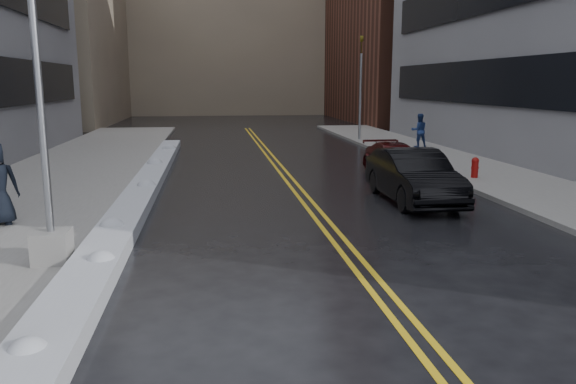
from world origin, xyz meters
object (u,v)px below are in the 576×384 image
object	(u,v)px
pedestrian_east	(419,130)
car_black	(413,176)
traffic_signal	(361,84)
car_maroon	(395,160)
lamppost	(43,136)
fire_hydrant	(475,166)

from	to	relation	value
pedestrian_east	car_black	xyz separation A→B (m)	(-4.92, -12.58, -0.25)
traffic_signal	car_black	xyz separation A→B (m)	(-2.91, -17.03, -2.63)
car_black	car_maroon	distance (m)	4.86
car_maroon	car_black	bearing A→B (deg)	-101.81
traffic_signal	car_maroon	xyz separation A→B (m)	(-1.89, -12.29, -2.79)
lamppost	fire_hydrant	distance (m)	14.81
lamppost	traffic_signal	xyz separation A→B (m)	(11.80, 22.00, 0.87)
car_maroon	pedestrian_east	bearing A→B (deg)	63.88
car_black	car_maroon	xyz separation A→B (m)	(1.02, 4.75, -0.17)
pedestrian_east	traffic_signal	bearing A→B (deg)	-61.75
traffic_signal	pedestrian_east	world-z (taller)	traffic_signal
traffic_signal	car_maroon	bearing A→B (deg)	-98.73
lamppost	traffic_signal	size ratio (longest dim) A/B	1.27
lamppost	fire_hydrant	xyz separation A→B (m)	(12.30, 8.00, -1.98)
pedestrian_east	fire_hydrant	bearing A→B (deg)	84.87
fire_hydrant	traffic_signal	xyz separation A→B (m)	(-0.50, 14.00, 2.85)
lamppost	car_black	size ratio (longest dim) A/B	1.62
lamppost	pedestrian_east	xyz separation A→B (m)	(13.82, 17.55, -1.51)
fire_hydrant	traffic_signal	world-z (taller)	traffic_signal
car_black	lamppost	bearing A→B (deg)	-150.82
car_black	car_maroon	world-z (taller)	car_black
traffic_signal	pedestrian_east	distance (m)	5.44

